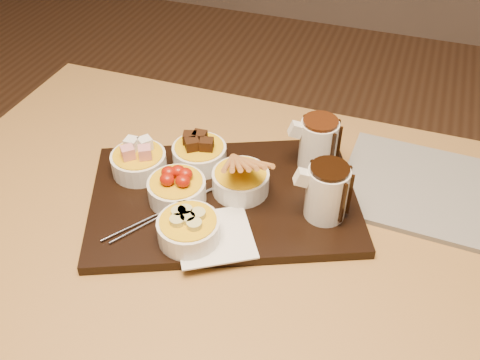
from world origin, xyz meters
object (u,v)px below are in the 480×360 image
(pitcher_dark_chocolate, at_px, (327,193))
(pitcher_milk_chocolate, at_px, (318,145))
(dining_table, at_px, (242,270))
(serving_board, at_px, (224,198))
(bowl_strawberries, at_px, (177,190))
(newspaper, at_px, (429,190))

(pitcher_dark_chocolate, height_order, pitcher_milk_chocolate, same)
(dining_table, xyz_separation_m, pitcher_dark_chocolate, (0.12, 0.07, 0.16))
(serving_board, height_order, pitcher_milk_chocolate, pitcher_milk_chocolate)
(bowl_strawberries, relative_size, newspaper, 0.33)
(pitcher_dark_chocolate, bearing_deg, dining_table, -174.33)
(pitcher_dark_chocolate, xyz_separation_m, newspaper, (0.16, 0.14, -0.06))
(pitcher_dark_chocolate, xyz_separation_m, pitcher_milk_chocolate, (-0.04, 0.12, 0.00))
(pitcher_dark_chocolate, distance_m, newspaper, 0.22)
(dining_table, xyz_separation_m, pitcher_milk_chocolate, (0.08, 0.19, 0.16))
(dining_table, distance_m, pitcher_dark_chocolate, 0.22)
(dining_table, relative_size, pitcher_milk_chocolate, 12.74)
(bowl_strawberries, bearing_deg, pitcher_milk_chocolate, 40.13)
(pitcher_dark_chocolate, bearing_deg, newspaper, 16.16)
(newspaper, bearing_deg, dining_table, -141.84)
(serving_board, bearing_deg, dining_table, -70.44)
(dining_table, height_order, pitcher_dark_chocolate, pitcher_dark_chocolate)
(bowl_strawberries, height_order, pitcher_milk_chocolate, pitcher_milk_chocolate)
(serving_board, bearing_deg, newspaper, -0.06)
(serving_board, xyz_separation_m, pitcher_dark_chocolate, (0.18, 0.01, 0.06))
(dining_table, height_order, serving_board, serving_board)
(dining_table, distance_m, bowl_strawberries, 0.19)
(bowl_strawberries, distance_m, pitcher_dark_chocolate, 0.25)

